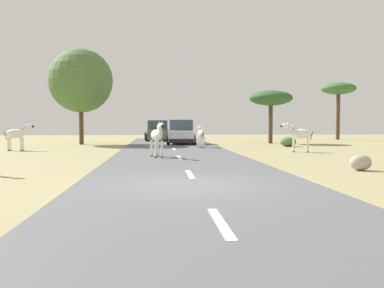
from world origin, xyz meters
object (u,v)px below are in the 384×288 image
zebra_2 (201,134)px  car_0 (157,131)px  zebra_3 (17,134)px  bush_0 (288,142)px  car_1 (181,133)px  zebra_0 (157,136)px  zebra_4 (299,134)px  rock_0 (361,163)px  tree_2 (338,90)px  tree_4 (271,99)px  tree_1 (81,81)px

zebra_2 → car_0: (-2.74, 10.49, -0.04)m
zebra_3 → bush_0: (16.49, 2.78, -0.62)m
car_0 → car_1: size_ratio=1.00×
zebra_0 → zebra_4: size_ratio=1.00×
zebra_0 → car_1: bearing=-113.6°
zebra_2 → car_1: size_ratio=0.34×
zebra_2 → rock_0: size_ratio=2.09×
tree_2 → rock_0: bearing=-112.4°
bush_0 → zebra_4: bearing=-101.6°
zebra_3 → car_0: (7.81, 11.99, -0.09)m
zebra_2 → tree_2: size_ratio=0.28×
car_0 → tree_4: tree_4 is taller
zebra_0 → tree_4: tree_4 is taller
car_0 → bush_0: bearing=-50.1°
tree_1 → zebra_4: bearing=-35.1°
zebra_4 → rock_0: zebra_4 is taller
zebra_2 → tree_2: bearing=35.1°
tree_4 → rock_0: bearing=-96.3°
zebra_0 → zebra_4: zebra_0 is taller
zebra_4 → tree_1: bearing=74.2°
zebra_0 → zebra_3: (-7.86, 5.74, -0.06)m
zebra_4 → tree_4: tree_4 is taller
zebra_2 → tree_4: bearing=37.9°
zebra_2 → bush_0: zebra_2 is taller
car_0 → tree_2: 17.54m
tree_1 → rock_0: size_ratio=9.64×
car_1 → tree_4: bearing=-167.7°
car_0 → car_1: 6.06m
bush_0 → zebra_2: bearing=-167.9°
zebra_0 → zebra_2: (2.70, 7.25, -0.10)m
car_1 → tree_1: tree_1 is taller
zebra_2 → bush_0: (5.93, 1.27, -0.57)m
tree_1 → rock_0: bearing=-55.8°
zebra_0 → zebra_3: bearing=-51.4°
zebra_4 → rock_0: bearing=-166.8°
tree_2 → tree_1: bearing=-162.3°
car_1 → tree_1: 8.20m
zebra_0 → zebra_4: (7.56, 3.33, -0.04)m
zebra_3 → tree_4: tree_4 is taller
car_1 → bush_0: bearing=157.2°
rock_0 → zebra_4: bearing=83.9°
car_1 → bush_0: size_ratio=4.18×
tree_4 → rock_0: tree_4 is taller
tree_1 → tree_4: (14.17, 0.49, -1.19)m
rock_0 → bush_0: bearing=81.8°
car_0 → rock_0: bearing=-77.3°
zebra_0 → zebra_4: bearing=-171.4°
zebra_4 → car_1: 10.40m
car_1 → bush_0: (6.88, -3.43, -0.53)m
car_0 → tree_4: 10.24m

